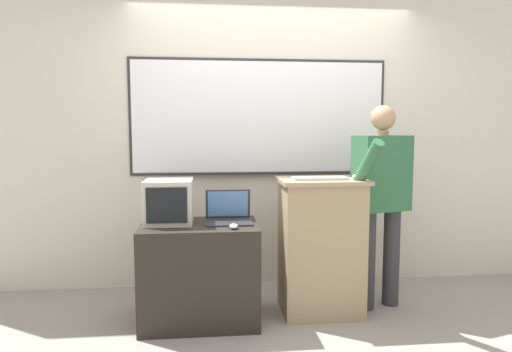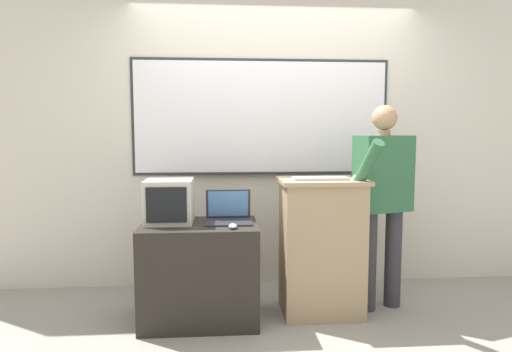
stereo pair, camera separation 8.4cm
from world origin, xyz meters
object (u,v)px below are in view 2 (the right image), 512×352
side_desk (200,272)px  crt_monitor (169,201)px  lectern_podium (321,246)px  computer_mouse_by_laptop (233,226)px  wireless_keyboard (320,178)px  person_presenter (383,193)px  laptop (228,213)px  computer_mouse_by_keyboard (357,177)px

side_desk → crt_monitor: 0.57m
lectern_podium → computer_mouse_by_laptop: bearing=-159.2°
crt_monitor → wireless_keyboard: bearing=-3.2°
person_presenter → wireless_keyboard: bearing=175.6°
person_presenter → laptop: bearing=166.5°
lectern_podium → side_desk: bearing=-175.2°
person_presenter → computer_mouse_by_laptop: 1.23m
wireless_keyboard → computer_mouse_by_keyboard: computer_mouse_by_keyboard is taller
side_desk → wireless_keyboard: wireless_keyboard is taller
person_presenter → computer_mouse_by_keyboard: 0.29m
side_desk → computer_mouse_by_keyboard: size_ratio=8.48×
lectern_podium → crt_monitor: bearing=-180.0°
person_presenter → side_desk: bearing=168.7°
side_desk → crt_monitor: (-0.22, 0.08, 0.52)m
side_desk → person_presenter: person_presenter is taller
laptop → crt_monitor: crt_monitor is taller
laptop → side_desk: bearing=-163.2°
side_desk → wireless_keyboard: bearing=0.9°
person_presenter → computer_mouse_by_keyboard: size_ratio=16.02×
wireless_keyboard → computer_mouse_by_laptop: wireless_keyboard is taller
side_desk → crt_monitor: crt_monitor is taller
lectern_podium → laptop: (-0.71, -0.01, 0.27)m
person_presenter → laptop: 1.21m
laptop → computer_mouse_by_laptop: laptop is taller
laptop → wireless_keyboard: wireless_keyboard is taller
side_desk → crt_monitor: size_ratio=2.20×
person_presenter → computer_mouse_by_laptop: size_ratio=16.02×
computer_mouse_by_laptop → computer_mouse_by_keyboard: (0.94, 0.21, 0.31)m
computer_mouse_by_laptop → crt_monitor: bearing=150.8°
computer_mouse_by_keyboard → crt_monitor: size_ratio=0.26×
wireless_keyboard → computer_mouse_by_keyboard: 0.28m
computer_mouse_by_laptop → crt_monitor: 0.55m
person_presenter → crt_monitor: size_ratio=4.15×
lectern_podium → computer_mouse_by_laptop: size_ratio=10.44×
laptop → computer_mouse_by_laptop: bearing=-83.9°
crt_monitor → computer_mouse_by_keyboard: bearing=-2.1°
computer_mouse_by_laptop → laptop: bearing=96.1°
wireless_keyboard → crt_monitor: wireless_keyboard is taller
computer_mouse_by_keyboard → person_presenter: bearing=22.0°
side_desk → person_presenter: 1.53m
side_desk → crt_monitor: bearing=160.9°
laptop → wireless_keyboard: (0.68, -0.05, 0.26)m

